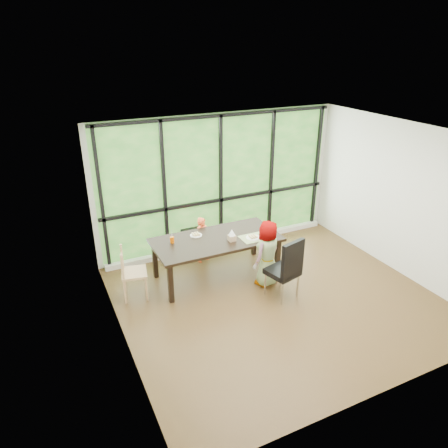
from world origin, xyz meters
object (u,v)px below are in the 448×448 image
at_px(chair_interior_leather, 283,268).
at_px(child_older, 266,254).
at_px(chair_window_leather, 192,227).
at_px(child_toddler, 203,239).
at_px(plate_far, 196,235).
at_px(tissue_box, 232,238).
at_px(orange_cup, 172,240).
at_px(dining_table, 217,257).
at_px(chair_end_beech, 134,273).
at_px(green_cup, 270,232).
at_px(plate_near, 253,238).

bearing_deg(chair_interior_leather, child_older, -98.11).
relative_size(chair_window_leather, child_toddler, 1.21).
bearing_deg(plate_far, chair_interior_leather, -53.00).
relative_size(plate_far, tissue_box, 1.79).
xyz_separation_m(child_older, orange_cup, (-1.40, 0.77, 0.21)).
height_order(child_older, orange_cup, child_older).
bearing_deg(plate_far, orange_cup, -169.85).
bearing_deg(dining_table, chair_end_beech, -179.31).
distance_m(dining_table, tissue_box, 0.51).
height_order(plate_far, orange_cup, orange_cup).
bearing_deg(chair_end_beech, orange_cup, -63.06).
height_order(dining_table, green_cup, green_cup).
xyz_separation_m(dining_table, child_older, (0.65, -0.60, 0.22)).
relative_size(plate_far, plate_near, 0.86).
xyz_separation_m(chair_window_leather, child_older, (0.70, -1.67, 0.05)).
xyz_separation_m(chair_end_beech, orange_cup, (0.74, 0.20, 0.35)).
bearing_deg(chair_window_leather, chair_end_beech, -127.21).
relative_size(child_toddler, green_cup, 7.05).
distance_m(dining_table, chair_end_beech, 1.49).
bearing_deg(tissue_box, plate_far, 137.13).
bearing_deg(child_toddler, child_older, -79.78).
bearing_deg(plate_near, orange_cup, 161.95).
bearing_deg(orange_cup, tissue_box, -20.92).
height_order(chair_end_beech, orange_cup, chair_end_beech).
height_order(chair_end_beech, plate_far, chair_end_beech).
bearing_deg(orange_cup, chair_window_leather, 51.79).
distance_m(green_cup, tissue_box, 0.71).
distance_m(dining_table, plate_far, 0.54).
height_order(chair_window_leather, plate_near, chair_window_leather).
bearing_deg(plate_far, dining_table, -43.28).
relative_size(chair_interior_leather, child_older, 0.92).
relative_size(chair_interior_leather, orange_cup, 9.87).
distance_m(child_toddler, tissue_box, 0.92).
relative_size(chair_window_leather, orange_cup, 9.87).
relative_size(chair_interior_leather, tissue_box, 9.03).
relative_size(chair_window_leather, child_older, 0.92).
relative_size(plate_far, green_cup, 1.69).
bearing_deg(chair_window_leather, tissue_box, -62.91).
bearing_deg(chair_interior_leather, chair_end_beech, -39.85).
bearing_deg(dining_table, chair_interior_leather, -55.93).
xyz_separation_m(child_toddler, plate_far, (-0.28, -0.38, 0.31)).
xyz_separation_m(plate_far, tissue_box, (0.48, -0.45, 0.04)).
bearing_deg(green_cup, plate_far, 154.96).
bearing_deg(plate_near, green_cup, -6.04).
distance_m(chair_interior_leather, chair_end_beech, 2.42).
height_order(chair_end_beech, green_cup, chair_end_beech).
xyz_separation_m(dining_table, plate_far, (-0.28, 0.26, 0.38)).
relative_size(child_older, plate_near, 4.74).
bearing_deg(tissue_box, chair_window_leather, 101.39).
bearing_deg(child_toddler, dining_table, -107.73).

